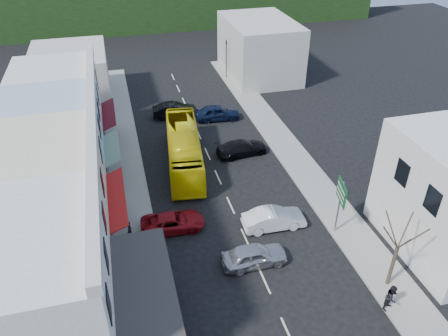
{
  "coord_description": "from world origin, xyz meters",
  "views": [
    {
      "loc": [
        -7.37,
        -21.89,
        20.96
      ],
      "look_at": [
        0.0,
        6.0,
        2.2
      ],
      "focal_mm": 35.0,
      "sensor_mm": 36.0,
      "label": 1
    }
  ],
  "objects_px": {
    "direction_sign": "(339,208)",
    "pedestrian_left": "(130,229)",
    "car_white": "(274,219)",
    "traffic_signal": "(226,59)",
    "pedestrian_right": "(392,298)",
    "street_tree": "(397,248)",
    "car_red": "(173,221)",
    "car_silver": "(254,256)",
    "bus": "(184,149)"
  },
  "relations": [
    {
      "from": "street_tree",
      "to": "traffic_signal",
      "type": "bearing_deg",
      "value": 91.07
    },
    {
      "from": "pedestrian_right",
      "to": "direction_sign",
      "type": "distance_m",
      "value": 7.16
    },
    {
      "from": "pedestrian_right",
      "to": "traffic_signal",
      "type": "relative_size",
      "value": 0.34
    },
    {
      "from": "car_silver",
      "to": "car_red",
      "type": "bearing_deg",
      "value": 43.5
    },
    {
      "from": "pedestrian_left",
      "to": "traffic_signal",
      "type": "distance_m",
      "value": 31.42
    },
    {
      "from": "car_white",
      "to": "pedestrian_right",
      "type": "distance_m",
      "value": 9.56
    },
    {
      "from": "direction_sign",
      "to": "street_tree",
      "type": "bearing_deg",
      "value": -68.35
    },
    {
      "from": "pedestrian_right",
      "to": "direction_sign",
      "type": "height_order",
      "value": "direction_sign"
    },
    {
      "from": "car_white",
      "to": "pedestrian_left",
      "type": "bearing_deg",
      "value": 84.43
    },
    {
      "from": "bus",
      "to": "direction_sign",
      "type": "xyz_separation_m",
      "value": [
        8.77,
        -11.69,
        0.64
      ]
    },
    {
      "from": "car_silver",
      "to": "car_white",
      "type": "height_order",
      "value": "same"
    },
    {
      "from": "street_tree",
      "to": "traffic_signal",
      "type": "height_order",
      "value": "street_tree"
    },
    {
      "from": "pedestrian_right",
      "to": "car_silver",
      "type": "bearing_deg",
      "value": 116.01
    },
    {
      "from": "street_tree",
      "to": "traffic_signal",
      "type": "xyz_separation_m",
      "value": [
        -0.67,
        36.13,
        -0.64
      ]
    },
    {
      "from": "bus",
      "to": "pedestrian_right",
      "type": "bearing_deg",
      "value": -58.41
    },
    {
      "from": "pedestrian_right",
      "to": "direction_sign",
      "type": "relative_size",
      "value": 0.39
    },
    {
      "from": "car_silver",
      "to": "car_red",
      "type": "relative_size",
      "value": 0.96
    },
    {
      "from": "pedestrian_right",
      "to": "bus",
      "type": "bearing_deg",
      "value": 91.36
    },
    {
      "from": "car_white",
      "to": "pedestrian_left",
      "type": "distance_m",
      "value": 10.24
    },
    {
      "from": "car_silver",
      "to": "pedestrian_left",
      "type": "distance_m",
      "value": 8.82
    },
    {
      "from": "bus",
      "to": "pedestrian_left",
      "type": "xyz_separation_m",
      "value": [
        -5.46,
        -8.79,
        -0.55
      ]
    },
    {
      "from": "bus",
      "to": "street_tree",
      "type": "bearing_deg",
      "value": -53.73
    },
    {
      "from": "pedestrian_left",
      "to": "direction_sign",
      "type": "height_order",
      "value": "direction_sign"
    },
    {
      "from": "car_white",
      "to": "direction_sign",
      "type": "height_order",
      "value": "direction_sign"
    },
    {
      "from": "car_white",
      "to": "car_red",
      "type": "relative_size",
      "value": 0.96
    },
    {
      "from": "car_red",
      "to": "pedestrian_left",
      "type": "height_order",
      "value": "pedestrian_left"
    },
    {
      "from": "street_tree",
      "to": "pedestrian_left",
      "type": "bearing_deg",
      "value": 151.33
    },
    {
      "from": "car_silver",
      "to": "traffic_signal",
      "type": "xyz_separation_m",
      "value": [
        6.79,
        32.28,
        1.77
      ]
    },
    {
      "from": "pedestrian_left",
      "to": "street_tree",
      "type": "bearing_deg",
      "value": -130.54
    },
    {
      "from": "direction_sign",
      "to": "pedestrian_left",
      "type": "bearing_deg",
      "value": -179.14
    },
    {
      "from": "bus",
      "to": "car_white",
      "type": "relative_size",
      "value": 2.64
    },
    {
      "from": "car_red",
      "to": "direction_sign",
      "type": "relative_size",
      "value": 1.05
    },
    {
      "from": "pedestrian_right",
      "to": "car_red",
      "type": "bearing_deg",
      "value": 113.43
    },
    {
      "from": "bus",
      "to": "direction_sign",
      "type": "height_order",
      "value": "direction_sign"
    },
    {
      "from": "pedestrian_right",
      "to": "direction_sign",
      "type": "bearing_deg",
      "value": 65.73
    },
    {
      "from": "car_red",
      "to": "direction_sign",
      "type": "distance_m",
      "value": 11.72
    },
    {
      "from": "car_silver",
      "to": "traffic_signal",
      "type": "relative_size",
      "value": 0.89
    },
    {
      "from": "traffic_signal",
      "to": "pedestrian_left",
      "type": "bearing_deg",
      "value": 70.22
    },
    {
      "from": "bus",
      "to": "car_red",
      "type": "bearing_deg",
      "value": -99.08
    },
    {
      "from": "car_red",
      "to": "direction_sign",
      "type": "height_order",
      "value": "direction_sign"
    },
    {
      "from": "car_red",
      "to": "direction_sign",
      "type": "xyz_separation_m",
      "value": [
        11.15,
        -3.29,
        1.49
      ]
    },
    {
      "from": "bus",
      "to": "traffic_signal",
      "type": "distance_m",
      "value": 21.11
    },
    {
      "from": "car_red",
      "to": "direction_sign",
      "type": "bearing_deg",
      "value": -104.47
    },
    {
      "from": "bus",
      "to": "car_red",
      "type": "relative_size",
      "value": 2.52
    },
    {
      "from": "car_white",
      "to": "traffic_signal",
      "type": "height_order",
      "value": "traffic_signal"
    },
    {
      "from": "pedestrian_left",
      "to": "street_tree",
      "type": "relative_size",
      "value": 0.27
    },
    {
      "from": "direction_sign",
      "to": "bus",
      "type": "bearing_deg",
      "value": 139.25
    },
    {
      "from": "street_tree",
      "to": "car_silver",
      "type": "bearing_deg",
      "value": 152.73
    },
    {
      "from": "pedestrian_right",
      "to": "traffic_signal",
      "type": "distance_m",
      "value": 37.86
    },
    {
      "from": "car_white",
      "to": "traffic_signal",
      "type": "bearing_deg",
      "value": -6.83
    }
  ]
}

